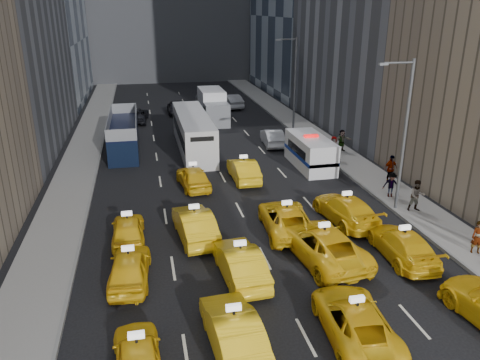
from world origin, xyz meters
The scene contains 34 objects.
sidewalk_west centered at (-10.50, 25.00, 0.07)m, with size 3.00×90.00×0.15m, color gray.
sidewalk_east centered at (10.50, 25.00, 0.07)m, with size 3.00×90.00×0.15m, color gray.
curb_west centered at (-9.05, 25.00, 0.09)m, with size 0.15×90.00×0.18m, color slate.
curb_east centered at (9.05, 25.00, 0.09)m, with size 0.15×90.00×0.18m, color slate.
streetlight_near centered at (9.18, 12.00, 4.92)m, with size 2.15×0.22×9.00m.
streetlight_far centered at (9.18, 32.00, 4.92)m, with size 2.15×0.22×9.00m.
taxi_4 centered at (-6.13, 1.40, 0.68)m, with size 1.59×3.96×1.35m, color yellow.
taxi_5 centered at (-2.77, 1.93, 0.78)m, with size 1.64×4.71×1.55m, color yellow.
taxi_6 centered at (1.79, 1.70, 0.70)m, with size 2.32×5.02×1.40m, color yellow.
taxi_8 centered at (-6.46, 7.25, 0.73)m, with size 1.73×4.31×1.47m, color yellow.
taxi_9 centered at (-1.56, 6.52, 0.78)m, with size 1.65×4.73×1.56m, color yellow.
taxi_10 centered at (2.74, 7.35, 0.82)m, with size 2.72×5.89×1.64m, color yellow.
taxi_11 centered at (6.60, 6.64, 0.72)m, with size 2.01×4.95×1.44m, color yellow.
taxi_12 centered at (-6.56, 11.14, 0.71)m, with size 1.67×4.16×1.42m, color yellow.
taxi_13 centered at (-3.10, 10.87, 0.81)m, with size 1.71×4.91×1.62m, color yellow.
taxi_14 centered at (1.90, 10.62, 0.75)m, with size 2.48×5.37×1.49m, color yellow.
taxi_15 centered at (5.62, 11.12, 0.76)m, with size 2.14×5.27×1.53m, color yellow.
taxi_16 centered at (-2.30, 18.35, 0.75)m, with size 1.77×4.40×1.50m, color yellow.
taxi_17 centered at (1.36, 19.07, 0.77)m, with size 1.63×4.67×1.54m, color yellow.
nypd_van centered at (7.02, 20.92, 1.15)m, with size 2.85×6.12×2.54m.
double_decker centered at (-7.08, 28.77, 1.48)m, with size 2.94×10.39×2.99m.
city_bus centered at (-1.23, 27.40, 1.53)m, with size 3.70×12.17×3.09m.
box_truck centered at (2.10, 37.75, 1.63)m, with size 3.09×7.41×3.30m.
misc_car_0 centered at (5.81, 27.30, 0.74)m, with size 1.57×4.49×1.48m, color #B0B3B8.
misc_car_1 centered at (-6.11, 39.06, 0.74)m, with size 2.46×5.34×1.48m, color black.
misc_car_2 centered at (2.52, 47.31, 0.75)m, with size 2.11×5.18×1.50m, color gray.
misc_car_3 centered at (-1.54, 42.41, 0.78)m, with size 1.85×4.59×1.56m, color black.
misc_car_4 centered at (5.38, 44.41, 0.83)m, with size 1.75×5.03×1.66m, color #97999E.
pedestrian_0 centered at (10.33, 6.10, 1.00)m, with size 0.62×0.41×1.69m, color gray.
pedestrian_1 centered at (10.22, 11.36, 1.11)m, with size 0.94×0.51×1.92m, color gray.
pedestrian_2 centered at (9.87, 13.70, 0.97)m, with size 1.06×0.44×1.63m, color gray.
pedestrian_3 centered at (11.17, 16.20, 1.12)m, with size 1.13×0.52×1.93m, color gray.
pedestrian_4 centered at (9.30, 21.86, 1.09)m, with size 0.92×0.50×1.88m, color gray.
pedestrian_5 centered at (10.89, 23.85, 1.08)m, with size 1.72×0.49×1.85m, color gray.
Camera 1 is at (-5.41, -11.58, 11.64)m, focal length 35.00 mm.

